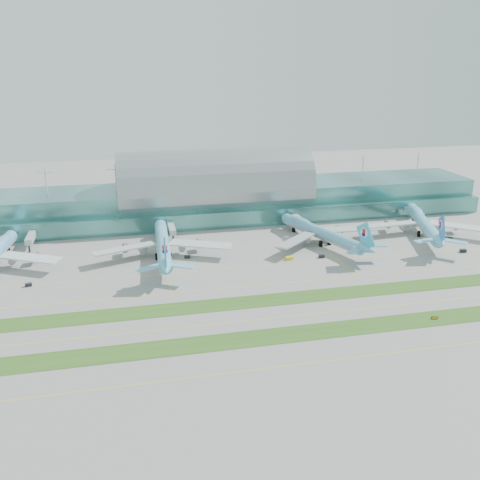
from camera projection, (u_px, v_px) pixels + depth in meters
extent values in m
plane|color=gray|center=(269.00, 302.00, 222.18)|extent=(700.00, 700.00, 0.00)
cube|color=#3D7A75|center=(215.00, 201.00, 338.97)|extent=(340.00, 42.00, 20.00)
cube|color=#3D7A75|center=(222.00, 219.00, 318.43)|extent=(340.00, 8.00, 10.00)
ellipsoid|color=#9EA5A8|center=(214.00, 186.00, 335.72)|extent=(340.00, 46.20, 16.17)
cylinder|color=white|center=(214.00, 173.00, 333.12)|extent=(0.80, 0.80, 16.00)
cube|color=#B2B7B7|center=(31.00, 236.00, 286.46)|extent=(3.50, 22.00, 3.00)
cylinder|color=black|center=(29.00, 249.00, 278.36)|extent=(1.00, 1.00, 4.00)
cube|color=#B2B7B7|center=(171.00, 227.00, 301.78)|extent=(3.50, 22.00, 3.00)
cylinder|color=black|center=(173.00, 239.00, 293.68)|extent=(1.00, 1.00, 4.00)
cube|color=#B2B7B7|center=(298.00, 219.00, 317.10)|extent=(3.50, 22.00, 3.00)
cylinder|color=black|center=(303.00, 230.00, 309.00)|extent=(1.00, 1.00, 4.00)
cube|color=#B2B7B7|center=(413.00, 212.00, 332.42)|extent=(3.50, 22.00, 3.00)
cylinder|color=black|center=(420.00, 221.00, 324.32)|extent=(1.00, 1.00, 4.00)
cube|color=#2D591E|center=(289.00, 335.00, 196.31)|extent=(420.00, 12.00, 0.08)
cube|color=#2D591E|center=(267.00, 300.00, 224.01)|extent=(420.00, 12.00, 0.08)
cube|color=yellow|center=(307.00, 364.00, 177.85)|extent=(420.00, 0.35, 0.01)
cube|color=yellow|center=(278.00, 317.00, 209.25)|extent=(420.00, 0.35, 0.01)
cube|color=yellow|center=(258.00, 285.00, 238.79)|extent=(420.00, 0.35, 0.01)
cube|color=yellow|center=(247.00, 267.00, 259.11)|extent=(420.00, 0.35, 0.01)
ellipsoid|color=#66ABE2|center=(3.00, 241.00, 271.39)|extent=(8.19, 19.92, 4.54)
cone|color=#66ABE2|center=(13.00, 234.00, 287.45)|extent=(6.91, 5.82, 6.37)
cube|color=white|center=(30.00, 258.00, 255.22)|extent=(30.77, 21.49, 1.25)
cylinder|color=gray|center=(24.00, 258.00, 260.68)|extent=(4.11, 6.01, 3.49)
cylinder|color=black|center=(8.00, 249.00, 279.48)|extent=(1.85, 1.85, 3.08)
cylinder|color=#66C4E2|center=(163.00, 244.00, 271.43)|extent=(9.36, 66.10, 6.59)
ellipsoid|color=#66C4E2|center=(161.00, 230.00, 288.01)|extent=(7.10, 20.27, 4.69)
cone|color=#66C4E2|center=(160.00, 224.00, 304.47)|extent=(6.81, 5.59, 6.59)
cone|color=#66C4E2|center=(166.00, 269.00, 236.38)|extent=(6.66, 9.82, 6.26)
cube|color=silver|center=(124.00, 249.00, 266.43)|extent=(32.72, 18.22, 1.30)
cylinder|color=gray|center=(135.00, 249.00, 273.28)|extent=(3.86, 5.99, 3.61)
cube|color=silver|center=(201.00, 244.00, 272.74)|extent=(32.33, 20.46, 1.30)
cylinder|color=gray|center=(190.00, 245.00, 278.02)|extent=(3.86, 5.99, 3.61)
cube|color=#2C8CC7|center=(165.00, 253.00, 236.18)|extent=(1.23, 13.98, 15.32)
cylinder|color=silver|center=(165.00, 249.00, 236.65)|extent=(1.17, 5.14, 5.10)
cylinder|color=black|center=(161.00, 238.00, 296.33)|extent=(1.91, 1.91, 3.19)
cylinder|color=black|center=(157.00, 257.00, 268.53)|extent=(1.91, 1.91, 3.19)
cylinder|color=black|center=(170.00, 256.00, 269.58)|extent=(1.91, 1.91, 3.19)
cylinder|color=#5CA8CB|center=(321.00, 233.00, 290.33)|extent=(26.58, 61.57, 6.30)
ellipsoid|color=#5CA8CB|center=(301.00, 222.00, 303.97)|extent=(11.93, 20.05, 4.49)
cone|color=#5CA8CB|center=(284.00, 217.00, 317.66)|extent=(7.62, 6.86, 6.30)
cone|color=#5CA8CB|center=(368.00, 250.00, 261.29)|extent=(8.65, 10.60, 5.98)
cube|color=#B8BDBF|center=(296.00, 240.00, 279.77)|extent=(27.99, 25.81, 1.24)
cylinder|color=#92939A|center=(297.00, 240.00, 287.14)|extent=(5.09, 6.41, 3.45)
cube|color=#B8BDBF|center=(348.00, 229.00, 297.89)|extent=(30.82, 9.17, 1.24)
cylinder|color=#92939A|center=(335.00, 231.00, 300.73)|extent=(5.09, 6.41, 3.45)
cube|color=#31B5DC|center=(366.00, 236.00, 260.85)|extent=(4.95, 12.82, 14.65)
cylinder|color=white|center=(364.00, 233.00, 261.17)|extent=(2.46, 4.91, 4.88)
cylinder|color=black|center=(294.00, 229.00, 311.13)|extent=(1.83, 1.83, 3.05)
cylinder|color=black|center=(321.00, 244.00, 287.07)|extent=(1.83, 1.83, 3.05)
cylinder|color=black|center=(329.00, 242.00, 290.09)|extent=(1.83, 1.83, 3.05)
cylinder|color=#68C5E6|center=(424.00, 224.00, 305.21)|extent=(26.36, 64.80, 6.59)
ellipsoid|color=#68C5E6|center=(417.00, 212.00, 322.00)|extent=(12.07, 20.99, 4.70)
cone|color=#68C5E6|center=(411.00, 207.00, 338.65)|extent=(7.90, 7.07, 6.59)
cone|color=#68C5E6|center=(441.00, 243.00, 269.75)|extent=(8.88, 11.02, 6.26)
cube|color=white|center=(390.00, 224.00, 305.00)|extent=(32.40, 10.36, 1.30)
cylinder|color=#919699|center=(397.00, 225.00, 310.72)|extent=(5.22, 6.67, 3.61)
cube|color=white|center=(459.00, 226.00, 301.68)|extent=(29.65, 26.55, 1.30)
cylinder|color=#919699|center=(447.00, 227.00, 308.23)|extent=(5.22, 6.67, 3.61)
cube|color=#3282DF|center=(442.00, 229.00, 269.57)|extent=(4.86, 13.50, 15.33)
cylinder|color=white|center=(442.00, 225.00, 270.06)|extent=(2.47, 5.15, 5.10)
cylinder|color=black|center=(414.00, 219.00, 330.39)|extent=(1.91, 1.91, 3.19)
cylinder|color=black|center=(419.00, 234.00, 303.07)|extent=(1.91, 1.91, 3.19)
cylinder|color=black|center=(430.00, 234.00, 302.52)|extent=(1.91, 1.91, 3.19)
cube|color=black|center=(28.00, 285.00, 237.63)|extent=(3.20, 2.48, 1.39)
cube|color=black|center=(172.00, 264.00, 260.81)|extent=(4.01, 2.52, 1.45)
cube|color=black|center=(187.00, 257.00, 270.68)|extent=(3.27, 2.29, 1.39)
cube|color=yellow|center=(289.00, 258.00, 268.84)|extent=(4.03, 2.75, 1.54)
cube|color=black|center=(322.00, 256.00, 271.47)|extent=(3.17, 2.01, 1.55)
cube|color=black|center=(463.00, 251.00, 278.89)|extent=(3.38, 2.03, 1.67)
cube|color=black|center=(449.00, 238.00, 298.44)|extent=(3.91, 2.51, 1.40)
cube|color=black|center=(435.00, 318.00, 207.85)|extent=(2.44, 1.05, 1.06)
cube|color=#FFAD16|center=(435.00, 318.00, 207.69)|extent=(2.01, 0.73, 0.77)
cylinder|color=black|center=(432.00, 318.00, 208.04)|extent=(0.12, 0.12, 0.48)
cylinder|color=black|center=(437.00, 319.00, 207.85)|extent=(0.12, 0.12, 0.48)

